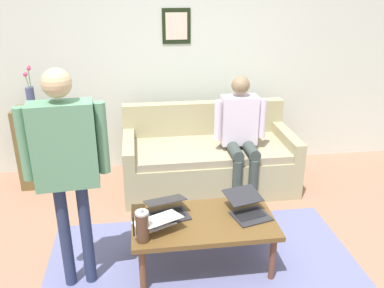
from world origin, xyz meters
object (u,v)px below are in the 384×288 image
object	(u,v)px
couch	(208,159)
french_press	(142,226)
person_seated	(241,130)
coffee_table	(204,225)
flower_vase	(30,95)
laptop_right	(156,221)
laptop_center	(248,209)
person_standing	(66,156)
side_shelf	(38,147)
laptop_left	(167,211)

from	to	relation	value
couch	french_press	world-z (taller)	couch
person_seated	coffee_table	bearing A→B (deg)	63.55
flower_vase	laptop_right	bearing A→B (deg)	125.82
laptop_center	french_press	bearing A→B (deg)	16.25
person_standing	french_press	bearing A→B (deg)	165.74
couch	person_seated	world-z (taller)	person_seated
french_press	person_standing	bearing A→B (deg)	-14.26
side_shelf	flower_vase	size ratio (longest dim) A/B	1.96
side_shelf	person_standing	distance (m)	1.94
coffee_table	french_press	world-z (taller)	french_press
laptop_right	person_standing	size ratio (longest dim) A/B	0.24
side_shelf	flower_vase	distance (m)	0.60
laptop_center	side_shelf	xyz separation A→B (m)	(1.96, -1.61, -0.02)
couch	flower_vase	xyz separation A→B (m)	(1.87, -0.26, 0.75)
coffee_table	french_press	bearing A→B (deg)	23.38
flower_vase	person_standing	xyz separation A→B (m)	(-0.62, 1.73, 0.02)
laptop_center	person_standing	distance (m)	1.48
coffee_table	laptop_right	bearing A→B (deg)	5.71
couch	laptop_right	distance (m)	1.58
couch	laptop_left	size ratio (longest dim) A/B	4.90
laptop_left	person_seated	bearing A→B (deg)	-129.14
laptop_left	side_shelf	bearing A→B (deg)	-49.63
coffee_table	flower_vase	bearing A→B (deg)	-45.99
couch	flower_vase	world-z (taller)	flower_vase
couch	person_standing	xyz separation A→B (m)	(1.26, 1.47, 0.77)
laptop_left	flower_vase	bearing A→B (deg)	-49.63
side_shelf	flower_vase	world-z (taller)	flower_vase
laptop_center	laptop_right	size ratio (longest dim) A/B	1.06
laptop_center	side_shelf	size ratio (longest dim) A/B	0.48
french_press	flower_vase	size ratio (longest dim) A/B	0.59
side_shelf	person_standing	world-z (taller)	person_standing
laptop_center	french_press	xyz separation A→B (m)	(0.85, 0.25, 0.08)
french_press	person_seated	world-z (taller)	person_seated
coffee_table	laptop_left	distance (m)	0.31
coffee_table	flower_vase	distance (m)	2.39
laptop_center	french_press	distance (m)	0.89
laptop_center	flower_vase	bearing A→B (deg)	-39.38
coffee_table	person_seated	world-z (taller)	person_seated
person_seated	laptop_center	bearing A→B (deg)	79.44
laptop_right	french_press	world-z (taller)	french_press
couch	coffee_table	size ratio (longest dim) A/B	1.64
laptop_right	flower_vase	bearing A→B (deg)	-54.18
laptop_center	side_shelf	bearing A→B (deg)	-39.40
person_standing	person_seated	world-z (taller)	person_standing
couch	side_shelf	distance (m)	1.90
couch	flower_vase	size ratio (longest dim) A/B	4.04
laptop_center	laptop_right	distance (m)	0.75
coffee_table	french_press	xyz separation A→B (m)	(0.48, 0.21, 0.17)
person_standing	person_seated	bearing A→B (deg)	-141.31
coffee_table	person_standing	bearing A→B (deg)	4.93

